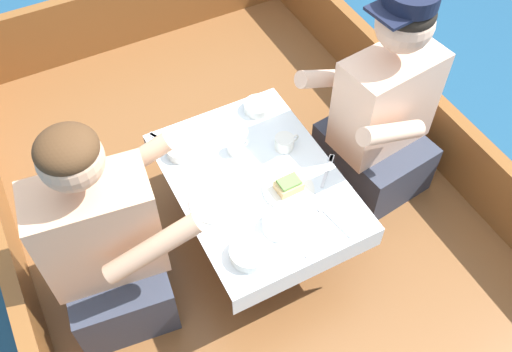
# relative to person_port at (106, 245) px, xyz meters

# --- Properties ---
(ground_plane) EXTENTS (60.00, 60.00, 0.00)m
(ground_plane) POSITION_rel_person_port_xyz_m (0.61, 0.11, -0.72)
(ground_plane) COLOR navy
(boat_deck) EXTENTS (1.96, 2.87, 0.34)m
(boat_deck) POSITION_rel_person_port_xyz_m (0.61, 0.11, -0.55)
(boat_deck) COLOR brown
(boat_deck) RESTS_ON ground_plane
(gunwale_port) EXTENTS (0.06, 2.87, 0.32)m
(gunwale_port) POSITION_rel_person_port_xyz_m (-0.35, 0.11, -0.22)
(gunwale_port) COLOR brown
(gunwale_port) RESTS_ON boat_deck
(gunwale_starboard) EXTENTS (0.06, 2.87, 0.32)m
(gunwale_starboard) POSITION_rel_person_port_xyz_m (1.56, 0.11, -0.22)
(gunwale_starboard) COLOR brown
(gunwale_starboard) RESTS_ON boat_deck
(bow_coaming) EXTENTS (1.84, 0.06, 0.37)m
(bow_coaming) POSITION_rel_person_port_xyz_m (0.61, 1.51, -0.19)
(bow_coaming) COLOR brown
(bow_coaming) RESTS_ON boat_deck
(cockpit_table) EXTENTS (0.61, 0.83, 0.37)m
(cockpit_table) POSITION_rel_person_port_xyz_m (0.61, 0.02, -0.05)
(cockpit_table) COLOR #B2B2B7
(cockpit_table) RESTS_ON boat_deck
(person_port) EXTENTS (0.56, 0.49, 0.94)m
(person_port) POSITION_rel_person_port_xyz_m (0.00, 0.00, 0.00)
(person_port) COLOR #333847
(person_port) RESTS_ON boat_deck
(person_starboard) EXTENTS (0.56, 0.49, 0.99)m
(person_starboard) POSITION_rel_person_port_xyz_m (1.21, 0.06, 0.03)
(person_starboard) COLOR #333847
(person_starboard) RESTS_ON boat_deck
(plate_sandwich) EXTENTS (0.20, 0.20, 0.01)m
(plate_sandwich) POSITION_rel_person_port_xyz_m (0.69, -0.08, -0.00)
(plate_sandwich) COLOR silver
(plate_sandwich) RESTS_ON cockpit_table
(plate_bread) EXTENTS (0.21, 0.21, 0.01)m
(plate_bread) POSITION_rel_person_port_xyz_m (0.43, -0.01, -0.00)
(plate_bread) COLOR silver
(plate_bread) RESTS_ON cockpit_table
(sandwich) EXTENTS (0.10, 0.07, 0.05)m
(sandwich) POSITION_rel_person_port_xyz_m (0.69, -0.08, 0.02)
(sandwich) COLOR tan
(sandwich) RESTS_ON plate_sandwich
(bowl_port_near) EXTENTS (0.14, 0.14, 0.04)m
(bowl_port_near) POSITION_rel_person_port_xyz_m (0.43, -0.27, 0.01)
(bowl_port_near) COLOR silver
(bowl_port_near) RESTS_ON cockpit_table
(bowl_starboard_near) EXTENTS (0.12, 0.12, 0.04)m
(bowl_starboard_near) POSITION_rel_person_port_xyz_m (0.79, 0.35, 0.01)
(bowl_starboard_near) COLOR silver
(bowl_starboard_near) RESTS_ON cockpit_table
(bowl_center_far) EXTENTS (0.12, 0.12, 0.04)m
(bowl_center_far) POSITION_rel_person_port_xyz_m (0.40, 0.27, 0.01)
(bowl_center_far) COLOR silver
(bowl_center_far) RESTS_ON cockpit_table
(bowl_port_far) EXTENTS (0.13, 0.13, 0.04)m
(bowl_port_far) POSITION_rel_person_port_xyz_m (0.58, -0.22, 0.01)
(bowl_port_far) COLOR silver
(bowl_port_far) RESTS_ON cockpit_table
(coffee_cup_port) EXTENTS (0.11, 0.08, 0.05)m
(coffee_cup_port) POSITION_rel_person_port_xyz_m (0.78, 0.11, 0.02)
(coffee_cup_port) COLOR silver
(coffee_cup_port) RESTS_ON cockpit_table
(coffee_cup_starboard) EXTENTS (0.09, 0.06, 0.05)m
(coffee_cup_starboard) POSITION_rel_person_port_xyz_m (0.60, 0.18, 0.02)
(coffee_cup_starboard) COLOR silver
(coffee_cup_starboard) RESTS_ON cockpit_table
(utensil_spoon_starboard) EXTENTS (0.05, 0.17, 0.01)m
(utensil_spoon_starboard) POSITION_rel_person_port_xyz_m (0.76, -0.26, -0.01)
(utensil_spoon_starboard) COLOR silver
(utensil_spoon_starboard) RESTS_ON cockpit_table
(utensil_spoon_port) EXTENTS (0.17, 0.06, 0.01)m
(utensil_spoon_port) POSITION_rel_person_port_xyz_m (0.71, -0.34, -0.01)
(utensil_spoon_port) COLOR silver
(utensil_spoon_port) RESTS_ON cockpit_table
(utensil_fork_port) EXTENTS (0.09, 0.16, 0.00)m
(utensil_fork_port) POSITION_rel_person_port_xyz_m (0.36, 0.37, -0.01)
(utensil_fork_port) COLOR silver
(utensil_fork_port) RESTS_ON cockpit_table
(utensil_knife_starboard) EXTENTS (0.17, 0.01, 0.00)m
(utensil_knife_starboard) POSITION_rel_person_port_xyz_m (0.61, 0.29, -0.01)
(utensil_knife_starboard) COLOR silver
(utensil_knife_starboard) RESTS_ON cockpit_table
(utensil_fork_starboard) EXTENTS (0.14, 0.13, 0.00)m
(utensil_fork_starboard) POSITION_rel_person_port_xyz_m (0.88, -0.06, -0.01)
(utensil_fork_starboard) COLOR silver
(utensil_fork_starboard) RESTS_ON cockpit_table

